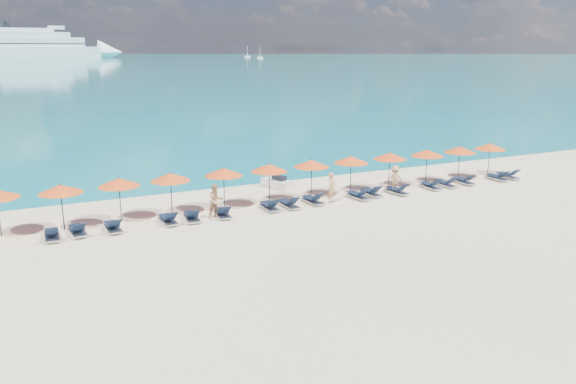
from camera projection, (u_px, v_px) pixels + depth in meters
name	position (u px, v px, depth m)	size (l,w,h in m)	color
ground	(315.00, 230.00, 26.77)	(1400.00, 1400.00, 0.00)	beige
sea	(27.00, 57.00, 604.45)	(1600.00, 1300.00, 0.01)	#1FA9B2
cruise_ship	(48.00, 47.00, 522.11)	(139.41, 32.92, 38.45)	white
sailboat_near	(260.00, 57.00, 515.89)	(5.40, 1.80, 9.89)	white
sailboat_far	(247.00, 56.00, 589.28)	(6.25, 2.08, 11.46)	white
jetski	(277.00, 183.00, 34.96)	(1.52, 2.29, 0.76)	white
beachgoer_a	(332.00, 188.00, 31.37)	(0.64, 0.42, 1.75)	tan
beachgoer_b	(216.00, 201.00, 28.58)	(0.86, 0.49, 1.77)	tan
beachgoer_c	(395.00, 179.00, 33.59)	(1.08, 0.50, 1.66)	tan
umbrella_2	(60.00, 189.00, 26.37)	(2.10, 2.10, 2.28)	black
umbrella_3	(119.00, 182.00, 27.68)	(2.10, 2.10, 2.28)	black
umbrella_4	(170.00, 177.00, 28.82)	(2.10, 2.10, 2.28)	black
umbrella_5	(224.00, 172.00, 30.00)	(2.10, 2.10, 2.28)	black
umbrella_6	(269.00, 168.00, 31.03)	(2.10, 2.10, 2.28)	black
umbrella_7	(311.00, 163.00, 32.23)	(2.10, 2.10, 2.28)	black
umbrella_8	(351.00, 160.00, 33.31)	(2.10, 2.10, 2.28)	black
umbrella_9	(390.00, 156.00, 34.47)	(2.10, 2.10, 2.28)	black
umbrella_10	(427.00, 153.00, 35.51)	(2.10, 2.10, 2.28)	black
umbrella_11	(460.00, 150.00, 36.69)	(2.10, 2.10, 2.28)	black
umbrella_12	(490.00, 146.00, 37.87)	(2.10, 2.10, 2.28)	black
lounger_3	(52.00, 234.00, 25.45)	(0.64, 1.71, 0.66)	silver
lounger_4	(77.00, 230.00, 26.07)	(0.78, 1.75, 0.66)	silver
lounger_5	(113.00, 226.00, 26.60)	(0.69, 1.72, 0.66)	silver
lounger_6	(168.00, 219.00, 27.75)	(0.74, 1.74, 0.66)	silver
lounger_7	(192.00, 216.00, 28.20)	(0.78, 1.75, 0.66)	silver
lounger_8	(222.00, 213.00, 28.84)	(0.74, 1.74, 0.66)	silver
lounger_9	(270.00, 206.00, 30.09)	(0.65, 1.71, 0.66)	silver
lounger_10	(289.00, 204.00, 30.53)	(0.65, 1.71, 0.66)	silver
lounger_11	(313.00, 200.00, 31.32)	(0.72, 1.73, 0.66)	silver
lounger_12	(358.00, 195.00, 32.31)	(0.78, 1.75, 0.66)	silver
lounger_13	(371.00, 192.00, 33.00)	(0.63, 1.70, 0.66)	silver
lounger_14	(397.00, 190.00, 33.39)	(0.78, 1.75, 0.66)	silver
lounger_15	(430.00, 185.00, 34.63)	(0.72, 1.74, 0.66)	silver
lounger_16	(446.00, 183.00, 35.18)	(0.65, 1.71, 0.66)	silver
lounger_17	(464.00, 180.00, 35.88)	(0.77, 1.75, 0.66)	silver
lounger_18	(497.00, 177.00, 36.87)	(0.66, 1.72, 0.66)	silver
lounger_19	(508.00, 175.00, 37.41)	(0.63, 1.70, 0.66)	silver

